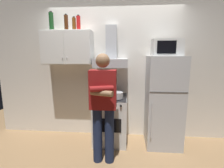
# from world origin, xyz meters

# --- Properties ---
(ground_plane) EXTENTS (7.00, 7.00, 0.00)m
(ground_plane) POSITION_xyz_m (0.00, 0.00, 0.00)
(ground_plane) COLOR olive
(back_wall_tiled) EXTENTS (4.80, 0.10, 2.70)m
(back_wall_tiled) POSITION_xyz_m (0.00, 0.60, 1.35)
(back_wall_tiled) COLOR silver
(back_wall_tiled) RESTS_ON ground_plane
(upper_cabinet) EXTENTS (0.90, 0.37, 0.60)m
(upper_cabinet) POSITION_xyz_m (-0.85, 0.37, 1.75)
(upper_cabinet) COLOR white
(stove_oven) EXTENTS (0.60, 0.62, 0.87)m
(stove_oven) POSITION_xyz_m (-0.05, 0.25, 0.43)
(stove_oven) COLOR silver
(stove_oven) RESTS_ON ground_plane
(range_hood) EXTENTS (0.60, 0.44, 0.75)m
(range_hood) POSITION_xyz_m (-0.05, 0.38, 1.60)
(range_hood) COLOR #B7BABF
(refrigerator) EXTENTS (0.60, 0.62, 1.60)m
(refrigerator) POSITION_xyz_m (0.90, 0.25, 0.80)
(refrigerator) COLOR silver
(refrigerator) RESTS_ON ground_plane
(microwave) EXTENTS (0.48, 0.37, 0.28)m
(microwave) POSITION_xyz_m (0.90, 0.27, 1.74)
(microwave) COLOR silver
(microwave) RESTS_ON refrigerator
(person_standing) EXTENTS (0.38, 0.33, 1.64)m
(person_standing) POSITION_xyz_m (-0.10, -0.36, 0.90)
(person_standing) COLOR #192342
(person_standing) RESTS_ON ground_plane
(cooking_pot) EXTENTS (0.30, 0.20, 0.11)m
(cooking_pot) POSITION_xyz_m (0.08, 0.13, 0.93)
(cooking_pot) COLOR #B7BABF
(cooking_pot) RESTS_ON stove_oven
(bottle_rum_dark) EXTENTS (0.07, 0.07, 0.28)m
(bottle_rum_dark) POSITION_xyz_m (-0.85, 0.36, 2.19)
(bottle_rum_dark) COLOR #47230F
(bottle_rum_dark) RESTS_ON upper_cabinet
(bottle_wine_green) EXTENTS (0.08, 0.08, 0.33)m
(bottle_wine_green) POSITION_xyz_m (-1.12, 0.34, 2.21)
(bottle_wine_green) COLOR #19471E
(bottle_wine_green) RESTS_ON upper_cabinet
(bottle_soda_red) EXTENTS (0.07, 0.07, 0.26)m
(bottle_soda_red) POSITION_xyz_m (-0.63, 0.35, 2.17)
(bottle_soda_red) COLOR red
(bottle_soda_red) RESTS_ON upper_cabinet
(bottle_beer_brown) EXTENTS (0.07, 0.07, 0.24)m
(bottle_beer_brown) POSITION_xyz_m (-0.72, 0.39, 2.17)
(bottle_beer_brown) COLOR brown
(bottle_beer_brown) RESTS_ON upper_cabinet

